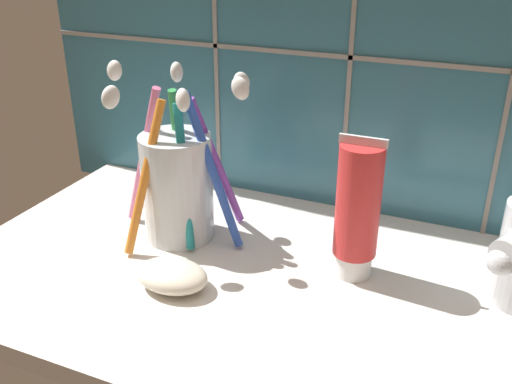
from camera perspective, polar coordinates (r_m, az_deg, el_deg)
The scene contains 4 objects.
sink_counter at distance 56.26cm, azimuth 1.92°, elevation -9.42°, with size 64.85×35.56×2.00cm, color silver.
toothbrush_cup at distance 60.49cm, azimuth -7.82°, elevation 1.05°, with size 17.15×13.94×18.59cm.
toothpaste_tube at distance 53.62cm, azimuth 10.12°, elevation -1.73°, with size 4.37×4.16×14.17cm.
soap_bar at distance 54.28cm, azimuth -8.41°, elevation -8.27°, with size 7.08×5.06×2.53cm, color silver.
Camera 1 is at (16.55, -43.13, 33.12)cm, focal length 40.00 mm.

